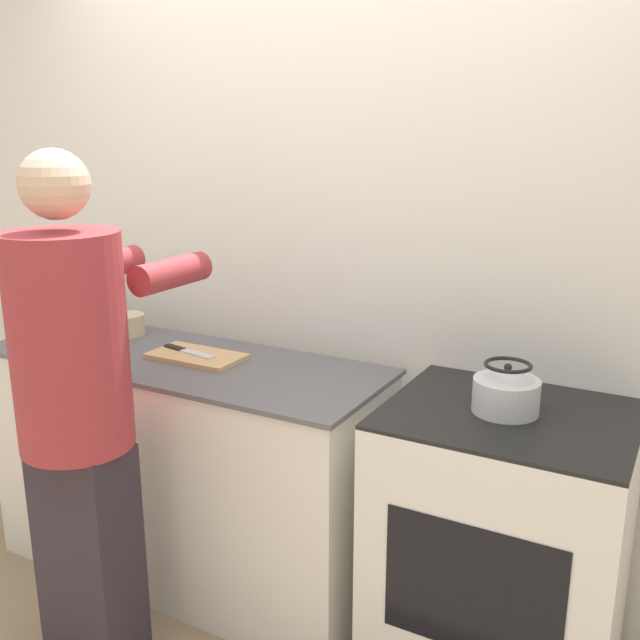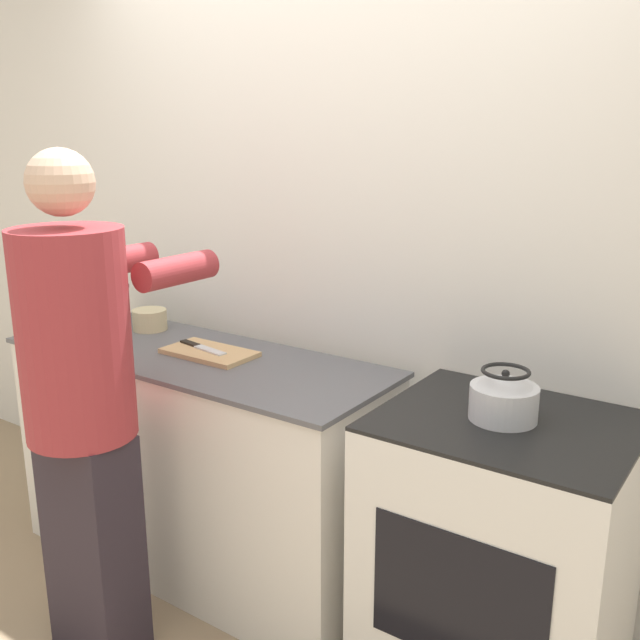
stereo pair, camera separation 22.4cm
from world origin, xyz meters
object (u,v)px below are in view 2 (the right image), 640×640
oven (497,558)px  canister_jar (116,302)px  cutting_board (209,352)px  knife (201,347)px  bowl_prep (86,324)px  kettle (504,398)px  person (84,398)px

oven → canister_jar: canister_jar is taller
oven → cutting_board: size_ratio=2.58×
oven → cutting_board: (-1.17, -0.01, 0.45)m
knife → bowl_prep: size_ratio=1.53×
knife → kettle: kettle is taller
person → cutting_board: bearing=90.2°
bowl_prep → cutting_board: bearing=4.4°
oven → cutting_board: bearing=-179.6°
canister_jar → oven: bearing=-4.3°
person → canister_jar: bearing=134.3°
bowl_prep → canister_jar: bearing=103.1°
person → oven: bearing=26.6°
knife → kettle: 1.20m
canister_jar → person: bearing=-45.7°
knife → canister_jar: size_ratio=1.62×
canister_jar → bowl_prep: bearing=-76.9°
cutting_board → person: bearing=-89.8°
oven → canister_jar: bearing=175.7°
cutting_board → canister_jar: 0.73m
oven → knife: bearing=-179.8°
oven → cutting_board: cutting_board is taller
bowl_prep → person: bearing=-38.4°
cutting_board → oven: bearing=0.4°
bowl_prep → canister_jar: size_ratio=1.06×
person → knife: bearing=94.8°
oven → kettle: 0.52m
cutting_board → canister_jar: canister_jar is taller
knife → person: bearing=-75.8°
person → knife: person is taller
canister_jar → knife: bearing=-12.5°
canister_jar → cutting_board: bearing=-12.0°
cutting_board → bowl_prep: 0.66m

